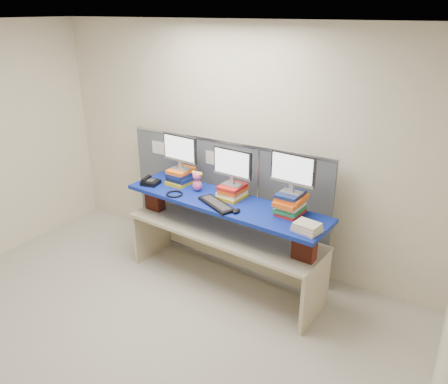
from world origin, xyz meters
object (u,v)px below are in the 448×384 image
Objects in this scene: blue_board at (224,203)px; monitor_right at (293,171)px; monitor_center at (232,165)px; keyboard at (216,204)px; monitor_left at (180,150)px; desk_phone at (150,182)px; desk at (224,240)px.

monitor_right reaches higher than blue_board.
monitor_right is at bearing -0.00° from monitor_center.
blue_board is 5.01× the size of monitor_right.
monitor_left is at bearing -178.89° from keyboard.
monitor_right is 2.15× the size of desk_phone.
monitor_right reaches higher than keyboard.
desk is 1.10m from desk_phone.
monitor_left is (-0.68, 0.18, 0.42)m from blue_board.
blue_board is 5.01× the size of monitor_left.
desk_phone is (-1.00, -0.15, -0.34)m from monitor_center.
keyboard is (0.67, -0.32, -0.39)m from monitor_left.
monitor_left is 1.00× the size of monitor_right.
keyboard reaches higher than blue_board.
monitor_left is 1.41m from monitor_right.
monitor_right reaches higher than desk_phone.
monitor_left reaches higher than desk_phone.
desk_phone is (-0.29, -0.21, -0.37)m from monitor_left.
desk_phone reaches higher than desk.
desk_phone is (-0.97, -0.04, 0.51)m from desk.
monitor_right is 0.91× the size of keyboard.
blue_board is at bearing -7.67° from desk_phone.
desk is at bearing -7.67° from desk_phone.
monitor_left is 0.91× the size of keyboard.
desk is 1.18m from monitor_right.
keyboard is (-0.73, -0.20, -0.44)m from monitor_right.
monitor_left is 0.72m from monitor_center.
keyboard is 2.36× the size of desk_phone.
desk is 4.98× the size of monitor_left.
keyboard is 0.97m from desk_phone.
blue_board reaches higher than desk.
monitor_left is at bearing 26.17° from desk_phone.
monitor_center is 0.91× the size of keyboard.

